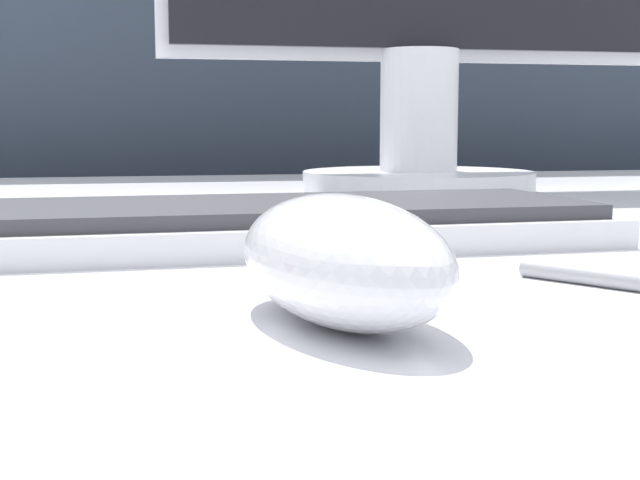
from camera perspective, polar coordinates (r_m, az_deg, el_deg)
partition_panel at (r=1.31m, az=-7.93°, el=2.45°), size 5.00×0.03×1.33m
computer_mouse_near at (r=0.30m, az=1.40°, el=-1.27°), size 0.08×0.13×0.04m
keyboard at (r=0.51m, az=-3.04°, el=1.05°), size 0.38×0.15×0.02m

